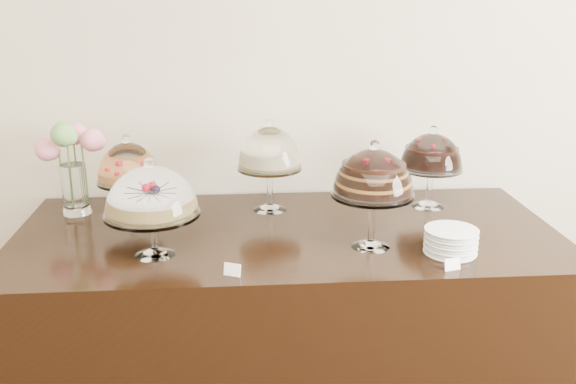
{
  "coord_description": "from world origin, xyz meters",
  "views": [
    {
      "loc": [
        -0.53,
        0.01,
        1.85
      ],
      "look_at": [
        -0.34,
        2.4,
        1.08
      ],
      "focal_mm": 40.0,
      "sensor_mm": 36.0,
      "label": 1
    }
  ],
  "objects": [
    {
      "name": "cake_stand_cheesecake",
      "position": [
        -0.4,
        2.71,
        1.16
      ],
      "size": [
        0.28,
        0.28,
        0.41
      ],
      "color": "white",
      "rests_on": "display_counter"
    },
    {
      "name": "cake_stand_sugar_sponge",
      "position": [
        -0.85,
        2.24,
        1.13
      ],
      "size": [
        0.35,
        0.35,
        0.37
      ],
      "color": "white",
      "rests_on": "display_counter"
    },
    {
      "name": "wall_back",
      "position": [
        0.0,
        3.0,
        1.5
      ],
      "size": [
        5.0,
        0.04,
        3.0
      ],
      "primitive_type": "cube",
      "color": "#BDB398",
      "rests_on": "ground"
    },
    {
      "name": "display_counter",
      "position": [
        -0.34,
        2.45,
        0.45
      ],
      "size": [
        2.2,
        1.0,
        0.9
      ],
      "primitive_type": "cube",
      "color": "black",
      "rests_on": "ground"
    },
    {
      "name": "cake_stand_dark_choco",
      "position": [
        0.32,
        2.7,
        1.14
      ],
      "size": [
        0.28,
        0.28,
        0.37
      ],
      "color": "white",
      "rests_on": "display_counter"
    },
    {
      "name": "cake_stand_fruit_tart",
      "position": [
        -1.0,
        2.66,
        1.13
      ],
      "size": [
        0.27,
        0.27,
        0.36
      ],
      "color": "white",
      "rests_on": "display_counter"
    },
    {
      "name": "plate_stack",
      "position": [
        0.25,
        2.16,
        0.95
      ],
      "size": [
        0.19,
        0.19,
        0.09
      ],
      "color": "white",
      "rests_on": "display_counter"
    },
    {
      "name": "flower_vase",
      "position": [
        -1.25,
        2.74,
        1.14
      ],
      "size": [
        0.3,
        0.27,
        0.42
      ],
      "color": "white",
      "rests_on": "display_counter"
    },
    {
      "name": "price_card_right",
      "position": [
        0.21,
        2.02,
        0.92
      ],
      "size": [
        0.06,
        0.03,
        0.04
      ],
      "primitive_type": "cube",
      "rotation": [
        -0.21,
        0.0,
        0.24
      ],
      "color": "white",
      "rests_on": "display_counter"
    },
    {
      "name": "price_card_left",
      "position": [
        -0.56,
        2.03,
        0.92
      ],
      "size": [
        0.06,
        0.04,
        0.04
      ],
      "primitive_type": "cube",
      "rotation": [
        -0.21,
        0.0,
        -0.42
      ],
      "color": "white",
      "rests_on": "display_counter"
    },
    {
      "name": "cake_stand_choco_layer",
      "position": [
        -0.03,
        2.25,
        1.18
      ],
      "size": [
        0.31,
        0.31,
        0.42
      ],
      "color": "white",
      "rests_on": "display_counter"
    }
  ]
}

